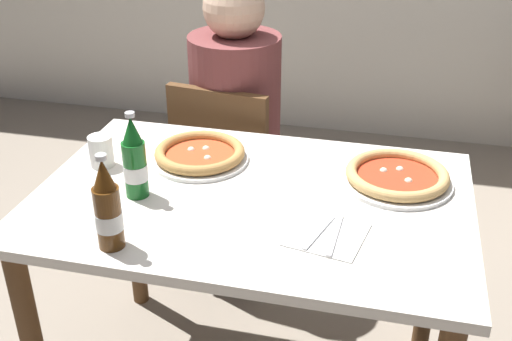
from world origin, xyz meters
TOP-DOWN VIEW (x-y plane):
  - dining_table_main at (0.00, 0.00)m, footprint 1.20×0.80m
  - chair_behind_table at (-0.24, 0.61)m, footprint 0.45×0.45m
  - diner_seated at (-0.23, 0.66)m, footprint 0.34×0.34m
  - pizza_margherita_near at (-0.20, 0.16)m, footprint 0.30×0.30m
  - pizza_marinara_far at (0.39, 0.16)m, footprint 0.32×0.32m
  - beer_bottle_left at (-0.31, -0.07)m, footprint 0.07×0.07m
  - beer_bottle_center at (-0.27, -0.32)m, footprint 0.07×0.07m
  - napkin_with_cutlery at (0.23, -0.15)m, footprint 0.21×0.21m
  - paper_cup at (-0.48, 0.07)m, footprint 0.07×0.07m

SIDE VIEW (x-z plane):
  - chair_behind_table at x=-0.24m, z-range 0.06..0.91m
  - diner_seated at x=-0.23m, z-range -0.02..1.19m
  - dining_table_main at x=0.00m, z-range 0.26..1.01m
  - napkin_with_cutlery at x=0.23m, z-range 0.75..0.76m
  - pizza_marinara_far at x=0.39m, z-range 0.75..0.79m
  - pizza_margherita_near at x=-0.20m, z-range 0.75..0.79m
  - paper_cup at x=-0.48m, z-range 0.75..0.84m
  - beer_bottle_left at x=-0.31m, z-range 0.73..0.98m
  - beer_bottle_center at x=-0.27m, z-range 0.73..0.98m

